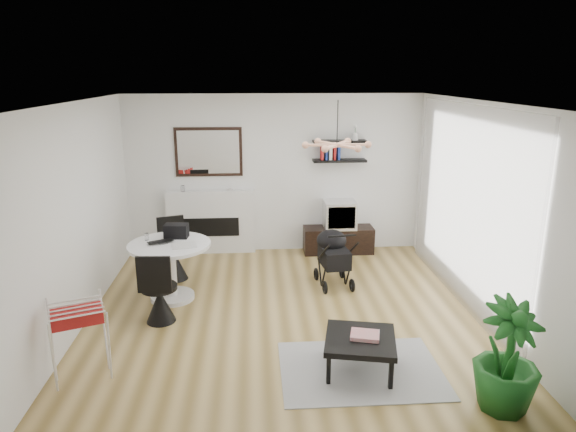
{
  "coord_description": "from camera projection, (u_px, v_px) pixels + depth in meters",
  "views": [
    {
      "loc": [
        -0.36,
        -6.12,
        3.03
      ],
      "look_at": [
        0.09,
        0.4,
        1.2
      ],
      "focal_mm": 32.0,
      "sensor_mm": 36.0,
      "label": 1
    }
  ],
  "objects": [
    {
      "name": "floor",
      "position": [
        283.0,
        312.0,
        6.72
      ],
      "size": [
        5.0,
        5.0,
        0.0
      ],
      "primitive_type": "plane",
      "color": "olive",
      "rests_on": "ground"
    },
    {
      "name": "ceiling",
      "position": [
        283.0,
        102.0,
        5.99
      ],
      "size": [
        5.0,
        5.0,
        0.0
      ],
      "primitive_type": "plane",
      "color": "white",
      "rests_on": "wall_back"
    },
    {
      "name": "wall_back",
      "position": [
        275.0,
        174.0,
        8.76
      ],
      "size": [
        5.0,
        0.0,
        5.0
      ],
      "primitive_type": "plane",
      "rotation": [
        1.57,
        0.0,
        0.0
      ],
      "color": "white",
      "rests_on": "floor"
    },
    {
      "name": "wall_left",
      "position": [
        77.0,
        217.0,
        6.19
      ],
      "size": [
        0.0,
        5.0,
        5.0
      ],
      "primitive_type": "plane",
      "rotation": [
        1.57,
        0.0,
        1.57
      ],
      "color": "white",
      "rests_on": "floor"
    },
    {
      "name": "wall_right",
      "position": [
        479.0,
        210.0,
        6.52
      ],
      "size": [
        0.0,
        5.0,
        5.0
      ],
      "primitive_type": "plane",
      "rotation": [
        1.57,
        0.0,
        -1.57
      ],
      "color": "white",
      "rests_on": "floor"
    },
    {
      "name": "sheer_curtain",
      "position": [
        465.0,
        206.0,
        6.7
      ],
      "size": [
        0.04,
        3.6,
        2.6
      ],
      "primitive_type": "cube",
      "color": "white",
      "rests_on": "wall_right"
    },
    {
      "name": "fireplace",
      "position": [
        211.0,
        214.0,
        8.79
      ],
      "size": [
        1.5,
        0.17,
        2.16
      ],
      "color": "white",
      "rests_on": "floor"
    },
    {
      "name": "shelf_lower",
      "position": [
        339.0,
        161.0,
        8.64
      ],
      "size": [
        0.9,
        0.25,
        0.04
      ],
      "primitive_type": "cube",
      "color": "black",
      "rests_on": "wall_back"
    },
    {
      "name": "shelf_upper",
      "position": [
        340.0,
        142.0,
        8.55
      ],
      "size": [
        0.9,
        0.25,
        0.04
      ],
      "primitive_type": "cube",
      "color": "black",
      "rests_on": "wall_back"
    },
    {
      "name": "pendant_lamp",
      "position": [
        337.0,
        145.0,
        6.47
      ],
      "size": [
        0.9,
        0.9,
        0.1
      ],
      "primitive_type": null,
      "color": "tan",
      "rests_on": "ceiling"
    },
    {
      "name": "tv_console",
      "position": [
        338.0,
        240.0,
        8.92
      ],
      "size": [
        1.2,
        0.42,
        0.45
      ],
      "primitive_type": "cube",
      "color": "black",
      "rests_on": "floor"
    },
    {
      "name": "crt_tv",
      "position": [
        340.0,
        214.0,
        8.79
      ],
      "size": [
        0.54,
        0.47,
        0.47
      ],
      "color": "silver",
      "rests_on": "tv_console"
    },
    {
      "name": "dining_table",
      "position": [
        170.0,
        263.0,
        6.98
      ],
      "size": [
        1.11,
        1.11,
        0.81
      ],
      "color": "white",
      "rests_on": "floor"
    },
    {
      "name": "laptop",
      "position": [
        162.0,
        243.0,
        6.88
      ],
      "size": [
        0.41,
        0.36,
        0.03
      ],
      "primitive_type": "imported",
      "rotation": [
        0.0,
        0.0,
        0.49
      ],
      "color": "black",
      "rests_on": "dining_table"
    },
    {
      "name": "black_bag",
      "position": [
        176.0,
        231.0,
        7.13
      ],
      "size": [
        0.34,
        0.22,
        0.19
      ],
      "primitive_type": "cube",
      "rotation": [
        0.0,
        0.0,
        -0.1
      ],
      "color": "black",
      "rests_on": "dining_table"
    },
    {
      "name": "newspaper",
      "position": [
        184.0,
        245.0,
        6.81
      ],
      "size": [
        0.37,
        0.33,
        0.01
      ],
      "primitive_type": "cube",
      "rotation": [
        0.0,
        0.0,
        0.22
      ],
      "color": "silver",
      "rests_on": "dining_table"
    },
    {
      "name": "drinking_glass",
      "position": [
        147.0,
        237.0,
        7.03
      ],
      "size": [
        0.06,
        0.06,
        0.1
      ],
      "primitive_type": "cylinder",
      "color": "white",
      "rests_on": "dining_table"
    },
    {
      "name": "chair_far",
      "position": [
        175.0,
        260.0,
        7.75
      ],
      "size": [
        0.49,
        0.5,
        0.94
      ],
      "rotation": [
        0.0,
        0.0,
        0.34
      ],
      "color": "black",
      "rests_on": "floor"
    },
    {
      "name": "chair_near",
      "position": [
        160.0,
        300.0,
        6.39
      ],
      "size": [
        0.45,
        0.46,
        0.94
      ],
      "rotation": [
        0.0,
        0.0,
        3.1
      ],
      "color": "black",
      "rests_on": "floor"
    },
    {
      "name": "drying_rack",
      "position": [
        80.0,
        342.0,
        5.14
      ],
      "size": [
        0.7,
        0.68,
        0.82
      ],
      "rotation": [
        0.0,
        0.0,
        0.38
      ],
      "color": "white",
      "rests_on": "floor"
    },
    {
      "name": "stroller",
      "position": [
        333.0,
        259.0,
        7.53
      ],
      "size": [
        0.53,
        0.77,
        0.9
      ],
      "rotation": [
        0.0,
        0.0,
        0.12
      ],
      "color": "black",
      "rests_on": "floor"
    },
    {
      "name": "rug",
      "position": [
        361.0,
        370.0,
        5.42
      ],
      "size": [
        1.69,
        1.22,
        0.01
      ],
      "primitive_type": "cube",
      "color": "#979797",
      "rests_on": "floor"
    },
    {
      "name": "coffee_table",
      "position": [
        360.0,
        341.0,
        5.33
      ],
      "size": [
        0.85,
        0.85,
        0.37
      ],
      "rotation": [
        0.0,
        0.0,
        -0.21
      ],
      "color": "black",
      "rests_on": "rug"
    },
    {
      "name": "magazines",
      "position": [
        365.0,
        335.0,
        5.32
      ],
      "size": [
        0.34,
        0.3,
        0.04
      ],
      "primitive_type": "cube",
      "rotation": [
        0.0,
        0.0,
        -0.26
      ],
      "color": "#C2303A",
      "rests_on": "coffee_table"
    },
    {
      "name": "potted_plant",
      "position": [
        507.0,
        357.0,
        4.67
      ],
      "size": [
        0.76,
        0.76,
        1.07
      ],
      "primitive_type": "imported",
      "rotation": [
        0.0,
        0.0,
        0.32
      ],
      "color": "#18571B",
      "rests_on": "floor"
    }
  ]
}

